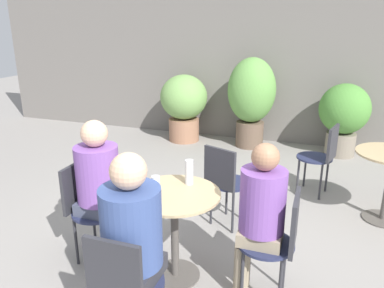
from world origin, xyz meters
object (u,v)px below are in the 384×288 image
object	(u,v)px
potted_plant_2	(344,114)
cafe_table_near	(174,215)
bistro_chair_0	(87,203)
bistro_chair_3	(225,179)
seated_person_1	(133,235)
seated_person_2	(260,209)
seated_person_0	(100,181)
beer_glass_1	(156,190)
bistro_chair_1	(123,282)
potted_plant_1	(251,96)
bistro_chair_4	(323,153)
potted_plant_0	(184,103)
beer_glass_0	(189,172)
bistro_chair_2	(279,237)

from	to	relation	value
potted_plant_2	cafe_table_near	bearing A→B (deg)	-110.65
bistro_chair_0	bistro_chair_3	world-z (taller)	same
seated_person_1	seated_person_2	world-z (taller)	seated_person_1
cafe_table_near	seated_person_0	size ratio (longest dim) A/B	0.59
beer_glass_1	bistro_chair_1	bearing A→B (deg)	-84.90
cafe_table_near	bistro_chair_0	world-z (taller)	bistro_chair_0
bistro_chair_3	potted_plant_1	bearing A→B (deg)	-62.73
bistro_chair_4	seated_person_2	world-z (taller)	seated_person_2
bistro_chair_0	potted_plant_0	world-z (taller)	potted_plant_0
potted_plant_2	bistro_chair_4	bearing A→B (deg)	-99.71
beer_glass_1	cafe_table_near	bearing A→B (deg)	72.48
beer_glass_0	bistro_chair_1	bearing A→B (deg)	-93.44
bistro_chair_2	beer_glass_0	xyz separation A→B (m)	(-0.72, 0.19, 0.30)
bistro_chair_2	bistro_chair_3	bearing A→B (deg)	-144.70
cafe_table_near	seated_person_1	world-z (taller)	seated_person_1
bistro_chair_1	bistro_chair_4	size ratio (longest dim) A/B	1.00
seated_person_0	potted_plant_0	size ratio (longest dim) A/B	1.09
bistro_chair_4	beer_glass_1	bearing A→B (deg)	-12.89
bistro_chair_3	seated_person_1	world-z (taller)	seated_person_1
potted_plant_1	beer_glass_1	bearing A→B (deg)	-89.91
potted_plant_1	seated_person_2	bearing A→B (deg)	-78.56
seated_person_2	beer_glass_1	size ratio (longest dim) A/B	5.93
bistro_chair_0	potted_plant_1	size ratio (longest dim) A/B	0.59
bistro_chair_2	beer_glass_0	bearing A→B (deg)	-104.68
beer_glass_0	potted_plant_1	xyz separation A→B (m)	(-0.11, 3.22, 0.01)
beer_glass_0	potted_plant_0	size ratio (longest dim) A/B	0.18
seated_person_1	bistro_chair_1	bearing A→B (deg)	90.00
seated_person_1	beer_glass_0	world-z (taller)	seated_person_1
seated_person_1	potted_plant_1	size ratio (longest dim) A/B	0.88
bistro_chair_1	seated_person_0	xyz separation A→B (m)	(-0.62, 0.77, 0.21)
bistro_chair_0	potted_plant_2	world-z (taller)	potted_plant_2
seated_person_1	potted_plant_2	size ratio (longest dim) A/B	1.15
seated_person_0	seated_person_2	distance (m)	1.25
potted_plant_0	seated_person_2	bearing A→B (deg)	-62.04
bistro_chair_2	bistro_chair_4	bearing A→B (deg)	172.61
bistro_chair_4	potted_plant_1	bearing A→B (deg)	-129.42
beer_glass_0	potted_plant_1	world-z (taller)	potted_plant_1
bistro_chair_4	potted_plant_1	size ratio (longest dim) A/B	0.59
seated_person_0	beer_glass_1	distance (m)	0.61
bistro_chair_3	seated_person_1	distance (m)	1.50
bistro_chair_4	beer_glass_1	size ratio (longest dim) A/B	4.22
potted_plant_1	beer_glass_0	bearing A→B (deg)	-87.95
bistro_chair_4	potted_plant_2	distance (m)	1.56
bistro_chair_1	seated_person_2	world-z (taller)	seated_person_2
cafe_table_near	bistro_chair_1	world-z (taller)	bistro_chair_1
seated_person_0	potted_plant_0	distance (m)	3.40
bistro_chair_4	beer_glass_0	world-z (taller)	beer_glass_0
seated_person_0	beer_glass_0	world-z (taller)	seated_person_0
beer_glass_1	seated_person_2	bearing A→B (deg)	14.70
bistro_chair_4	bistro_chair_0	bearing A→B (deg)	-28.84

